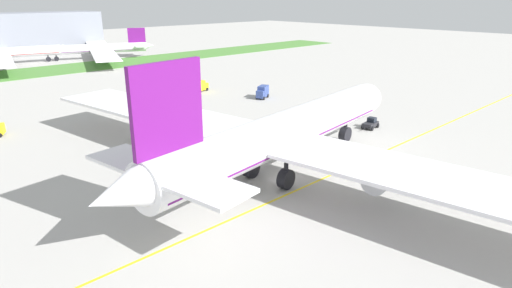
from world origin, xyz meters
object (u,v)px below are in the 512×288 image
object	(u,v)px
airliner_foreground	(281,134)
service_truck_catering_van	(263,92)
parked_airliner_far_right	(0,53)
service_truck_fuel_bowser	(199,86)
parked_airliner_far_outer	(98,49)
pushback_tug	(371,123)
ground_crew_wingwalker_port	(479,182)

from	to	relation	value
airliner_foreground	service_truck_catering_van	bearing A→B (deg)	48.62
service_truck_catering_van	airliner_foreground	bearing A→B (deg)	-131.38
parked_airliner_far_right	airliner_foreground	bearing A→B (deg)	-90.37
parked_airliner_far_right	service_truck_fuel_bowser	bearing A→B (deg)	-74.58
service_truck_fuel_bowser	parked_airliner_far_right	distance (m)	96.86
service_truck_fuel_bowser	parked_airliner_far_outer	xyz separation A→B (m)	(9.08, 83.52, 2.56)
pushback_tug	service_truck_catering_van	bearing A→B (deg)	85.05
airliner_foreground	service_truck_fuel_bowser	world-z (taller)	airliner_foreground
ground_crew_wingwalker_port	parked_airliner_far_outer	xyz separation A→B (m)	(19.20, 162.06, 3.16)
parked_airliner_far_outer	pushback_tug	bearing A→B (deg)	-92.00
ground_crew_wingwalker_port	parked_airliner_far_outer	world-z (taller)	parked_airliner_far_outer
parked_airliner_far_right	service_truck_catering_van	bearing A→B (deg)	-73.42
ground_crew_wingwalker_port	pushback_tug	bearing A→B (deg)	61.31
service_truck_fuel_bowser	parked_airliner_far_outer	distance (m)	84.06
parked_airliner_far_right	parked_airliner_far_outer	distance (m)	36.18
airliner_foreground	service_truck_catering_van	size ratio (longest dim) A/B	19.15
service_truck_fuel_bowser	parked_airliner_far_right	world-z (taller)	parked_airliner_far_right
airliner_foreground	service_truck_catering_van	distance (m)	51.74
service_truck_catering_van	parked_airliner_far_right	xyz separation A→B (m)	(-33.07, 111.08, 2.68)
pushback_tug	parked_airliner_far_right	distance (m)	148.55
service_truck_fuel_bowser	parked_airliner_far_right	size ratio (longest dim) A/B	0.08
pushback_tug	ground_crew_wingwalker_port	xyz separation A→B (m)	(-14.48, -26.45, 0.05)
parked_airliner_far_outer	parked_airliner_far_right	bearing A→B (deg)	164.26
pushback_tug	ground_crew_wingwalker_port	world-z (taller)	pushback_tug
airliner_foreground	parked_airliner_far_right	distance (m)	149.74
pushback_tug	service_truck_fuel_bowser	xyz separation A→B (m)	(-4.36, 52.09, 0.65)
pushback_tug	service_truck_fuel_bowser	world-z (taller)	service_truck_fuel_bowser
airliner_foreground	pushback_tug	xyz separation A→B (m)	(31.08, 4.30, -5.58)
airliner_foreground	parked_airliner_far_right	xyz separation A→B (m)	(0.98, 149.73, -2.17)
airliner_foreground	pushback_tug	world-z (taller)	airliner_foreground
airliner_foreground	parked_airliner_far_right	bearing A→B (deg)	89.63
pushback_tug	parked_airliner_far_outer	size ratio (longest dim) A/B	0.08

